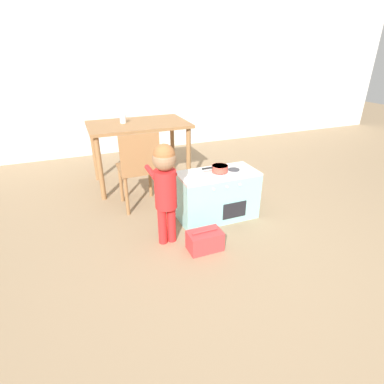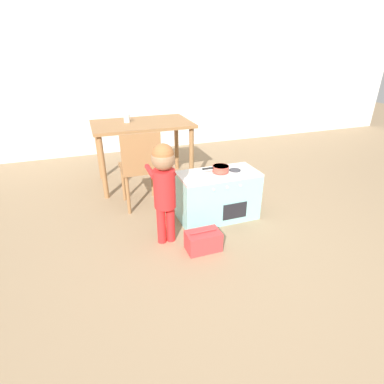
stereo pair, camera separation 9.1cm
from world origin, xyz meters
name	(u,v)px [view 1 (the left image)]	position (x,y,z in m)	size (l,w,h in m)	color
ground_plane	(243,261)	(0.00, 0.00, 0.00)	(16.00, 16.00, 0.00)	#8E7556
wall_back	(139,67)	(0.00, 3.29, 1.30)	(10.00, 0.06, 2.60)	silver
play_kitchen	(217,195)	(0.11, 0.73, 0.24)	(0.77, 0.39, 0.49)	#8CD1CC
toy_pot	(220,168)	(0.13, 0.73, 0.53)	(0.27, 0.16, 0.06)	#E04C3D
child_figure	(165,181)	(-0.48, 0.50, 0.59)	(0.21, 0.36, 0.90)	red
toy_basket	(205,241)	(-0.23, 0.27, 0.09)	(0.29, 0.18, 0.19)	#D13838
dining_table	(139,132)	(-0.38, 1.88, 0.66)	(1.16, 0.74, 0.76)	olive
dining_chair_near	(139,168)	(-0.55, 1.21, 0.46)	(0.39, 0.39, 0.84)	olive
cup_on_table	(123,119)	(-0.54, 1.94, 0.81)	(0.07, 0.07, 0.10)	white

